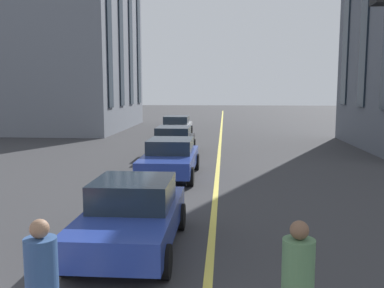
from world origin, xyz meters
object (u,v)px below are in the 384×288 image
object	(u,v)px
car_black_parked_b	(173,141)
car_blue_far	(170,158)
car_blue_mid	(132,215)
car_silver_trailing	(176,126)

from	to	relation	value
car_black_parked_b	car_blue_far	world-z (taller)	same
car_blue_mid	car_blue_far	bearing A→B (deg)	1.14
car_silver_trailing	car_blue_mid	world-z (taller)	car_blue_mid
car_silver_trailing	car_blue_far	bearing A→B (deg)	-174.56
car_silver_trailing	car_blue_mid	size ratio (longest dim) A/B	1.13
car_silver_trailing	car_blue_mid	bearing A→B (deg)	-176.08
car_black_parked_b	car_silver_trailing	distance (m)	8.06
car_black_parked_b	car_blue_far	bearing A→B (deg)	-174.39
car_black_parked_b	car_silver_trailing	xyz separation A→B (m)	(8.03, 0.75, 0.00)
car_blue_far	car_blue_mid	world-z (taller)	car_blue_mid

